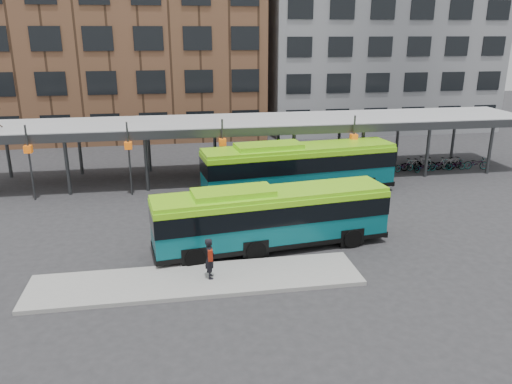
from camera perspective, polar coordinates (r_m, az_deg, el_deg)
name	(u,v)px	position (r m, az deg, el deg)	size (l,w,h in m)	color
ground	(304,245)	(25.21, 5.52, -6.05)	(120.00, 120.00, 0.00)	#28282B
boarding_island	(197,280)	(21.70, -6.71, -9.99)	(14.00, 3.00, 0.18)	gray
canopy	(258,123)	(36.16, 0.28, 7.87)	(40.00, 6.53, 4.80)	#999B9E
building_brick	(128,23)	(54.33, -14.45, 18.20)	(26.00, 14.00, 22.00)	brown
building_grey	(372,33)	(58.59, 13.17, 17.25)	(24.00, 14.00, 20.00)	slate
bus_front	(271,216)	(24.24, 1.68, -2.76)	(11.70, 3.81, 3.17)	#08545D
bus_rear	(298,167)	(32.52, 4.87, 2.88)	(12.84, 4.14, 3.48)	#08545D
pedestrian	(210,258)	(21.28, -5.27, -7.52)	(0.43, 0.68, 1.79)	black
bike_rack	(438,164)	(40.79, 20.05, 2.99)	(7.62, 1.67, 1.05)	slate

